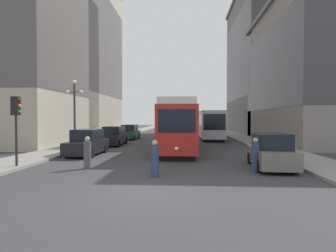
% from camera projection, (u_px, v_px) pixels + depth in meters
% --- Properties ---
extents(ground_plane, '(200.00, 200.00, 0.00)m').
position_uv_depth(ground_plane, '(149.00, 193.00, 9.80)').
color(ground_plane, '#38383A').
extents(sidewalk_left, '(3.05, 120.00, 0.15)m').
position_uv_depth(sidewalk_left, '(131.00, 133.00, 50.25)').
color(sidewalk_left, gray).
rests_on(sidewalk_left, ground).
extents(sidewalk_right, '(3.05, 120.00, 0.15)m').
position_uv_depth(sidewalk_right, '(228.00, 133.00, 49.16)').
color(sidewalk_right, gray).
rests_on(sidewalk_right, ground).
extents(streetcar, '(2.76, 13.16, 3.89)m').
position_uv_depth(streetcar, '(180.00, 124.00, 23.13)').
color(streetcar, black).
rests_on(streetcar, ground).
extents(transit_bus, '(2.73, 11.45, 3.45)m').
position_uv_depth(transit_bus, '(209.00, 124.00, 35.53)').
color(transit_bus, black).
rests_on(transit_bus, ground).
extents(parked_car_left_near, '(1.89, 4.97, 1.82)m').
position_uv_depth(parked_car_left_near, '(114.00, 136.00, 27.50)').
color(parked_car_left_near, black).
rests_on(parked_car_left_near, ground).
extents(parked_car_left_mid, '(1.95, 4.64, 1.82)m').
position_uv_depth(parked_car_left_mid, '(87.00, 143.00, 20.08)').
color(parked_car_left_mid, black).
rests_on(parked_car_left_mid, ground).
extents(parked_car_right_far, '(2.08, 4.40, 1.82)m').
position_uv_depth(parked_car_right_far, '(271.00, 152.00, 14.71)').
color(parked_car_right_far, black).
rests_on(parked_car_right_far, ground).
extents(parked_car_left_far, '(2.00, 4.75, 1.82)m').
position_uv_depth(parked_car_left_far, '(130.00, 132.00, 35.14)').
color(parked_car_left_far, black).
rests_on(parked_car_left_far, ground).
extents(pedestrian_crossing_near, '(0.37, 0.37, 1.63)m').
position_uv_depth(pedestrian_crossing_near, '(155.00, 160.00, 12.55)').
color(pedestrian_crossing_near, navy).
rests_on(pedestrian_crossing_near, ground).
extents(pedestrian_crossing_far, '(0.37, 0.37, 1.66)m').
position_uv_depth(pedestrian_crossing_far, '(87.00, 154.00, 14.57)').
color(pedestrian_crossing_far, '#4C4C56').
rests_on(pedestrian_crossing_far, ground).
extents(pedestrian_on_sidewalk, '(0.37, 0.37, 1.67)m').
position_uv_depth(pedestrian_on_sidewalk, '(255.00, 156.00, 13.62)').
color(pedestrian_on_sidewalk, navy).
rests_on(pedestrian_on_sidewalk, ground).
extents(traffic_light_near_left, '(0.47, 0.36, 3.55)m').
position_uv_depth(traffic_light_near_left, '(16.00, 113.00, 14.48)').
color(traffic_light_near_left, '#232328').
rests_on(traffic_light_near_left, sidewalk_left).
extents(lamp_post_left_near, '(1.41, 0.36, 5.50)m').
position_uv_depth(lamp_post_left_near, '(74.00, 104.00, 22.59)').
color(lamp_post_left_near, '#333338').
rests_on(lamp_post_left_near, sidewalk_left).
extents(building_left_corner, '(13.85, 17.86, 24.01)m').
position_uv_depth(building_left_corner, '(65.00, 52.00, 41.94)').
color(building_left_corner, '#B2A893').
rests_on(building_left_corner, ground).
extents(building_left_midblock, '(15.13, 15.94, 20.31)m').
position_uv_depth(building_left_midblock, '(8.00, 43.00, 29.56)').
color(building_left_midblock, '#B2A893').
rests_on(building_left_midblock, ground).
extents(building_right_corner, '(15.05, 23.51, 24.21)m').
position_uv_depth(building_right_corner, '(279.00, 61.00, 49.16)').
color(building_right_corner, slate).
rests_on(building_right_corner, ground).
extents(building_right_midblock, '(12.81, 19.79, 14.87)m').
position_uv_depth(building_right_midblock, '(325.00, 71.00, 30.31)').
color(building_right_midblock, gray).
rests_on(building_right_midblock, ground).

